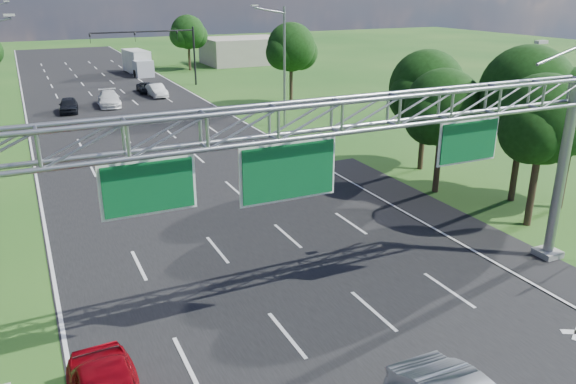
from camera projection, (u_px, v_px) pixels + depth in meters
ground at (189, 177)px, 36.01m from camera, size 220.00×220.00×0.00m
road at (189, 177)px, 36.01m from camera, size 18.00×180.00×0.02m
road_flare at (493, 244)px, 26.57m from camera, size 3.00×30.00×0.02m
sign_gantry at (338, 134)px, 18.52m from camera, size 23.50×1.00×9.56m
traffic_signal at (165, 43)px, 66.94m from camera, size 12.21×0.24×7.00m
streetlight_r_mid at (282, 62)px, 47.15m from camera, size 2.97×0.22×10.16m
tree_cluster_right at (498, 105)px, 31.01m from camera, size 9.91×14.60×8.68m
tree_verge_rd at (292, 49)px, 55.88m from camera, size 5.76×4.80×8.28m
tree_verge_re at (188, 34)px, 80.66m from camera, size 5.76×4.80×7.84m
building_right at (243, 51)px, 89.12m from camera, size 12.00×9.00×4.00m
car_queue_a at (109, 99)px, 57.26m from camera, size 2.52×5.29×1.49m
car_queue_b at (146, 88)px, 64.71m from camera, size 2.02×4.07×1.11m
car_queue_c at (68, 105)px, 54.33m from camera, size 2.13×4.34×1.43m
car_queue_d at (157, 90)px, 62.22m from camera, size 1.69×4.28×1.39m
box_truck at (138, 63)px, 78.47m from camera, size 3.01×8.61×3.18m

